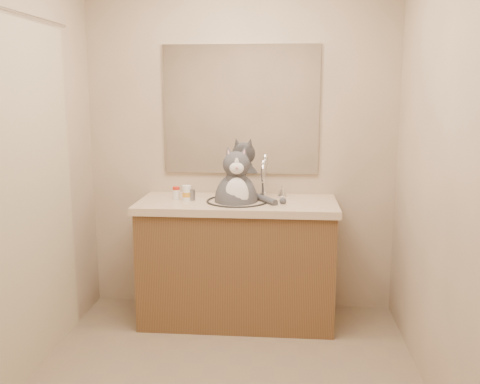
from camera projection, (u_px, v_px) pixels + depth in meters
The scene contains 8 objects.
room at pixel (220, 171), 2.60m from camera, with size 2.22×2.52×2.42m.
vanity at pixel (237, 258), 3.69m from camera, with size 1.34×0.59×1.12m.
mirror at pixel (241, 110), 3.76m from camera, with size 1.10×0.02×0.90m, color white.
shower_curtain at pixel (25, 197), 2.82m from camera, with size 0.02×1.30×1.93m.
cat at pixel (237, 197), 3.59m from camera, with size 0.45×0.36×0.59m.
pill_bottle_redcap at pixel (176, 193), 3.66m from camera, with size 0.06×0.06×0.09m.
pill_bottle_orange at pixel (187, 193), 3.62m from camera, with size 0.07×0.07×0.10m.
grey_canister at pixel (192, 195), 3.63m from camera, with size 0.05×0.05×0.07m.
Camera 1 is at (0.32, -2.56, 1.58)m, focal length 40.00 mm.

